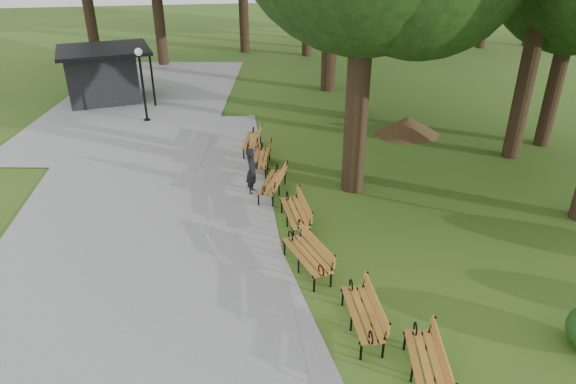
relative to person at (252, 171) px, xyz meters
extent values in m
plane|color=#325518|center=(0.59, -3.36, -0.76)|extent=(100.00, 100.00, 0.00)
cube|color=gray|center=(-3.41, -0.36, -0.73)|extent=(12.00, 38.00, 0.06)
imported|color=black|center=(0.00, 0.00, 0.00)|extent=(0.49, 0.63, 1.52)
cylinder|color=black|center=(-3.88, 7.55, 0.69)|extent=(0.10, 0.10, 2.90)
sphere|color=white|center=(-3.88, 7.55, 2.23)|extent=(0.32, 0.32, 0.32)
cone|color=#47301C|center=(6.74, 4.23, -0.38)|extent=(2.22, 2.22, 0.76)
cylinder|color=black|center=(3.21, -0.19, 2.88)|extent=(0.70, 0.70, 7.27)
cylinder|color=black|center=(9.70, 1.47, 3.02)|extent=(0.60, 0.60, 7.56)
cylinder|color=black|center=(5.30, 6.73, 2.96)|extent=(0.80, 0.80, 7.43)
cylinder|color=black|center=(5.02, 11.15, 2.90)|extent=(0.76, 0.76, 7.31)
cylinder|color=black|center=(11.54, 2.39, 2.23)|extent=(0.56, 0.56, 5.98)
camera|label=1|loc=(-1.19, -14.63, 6.76)|focal=32.21mm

